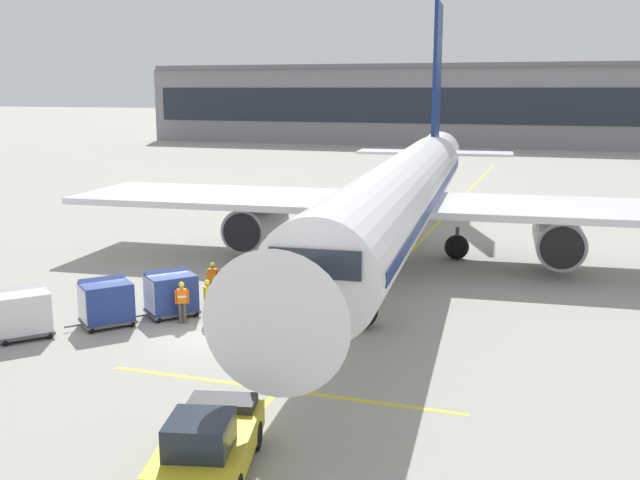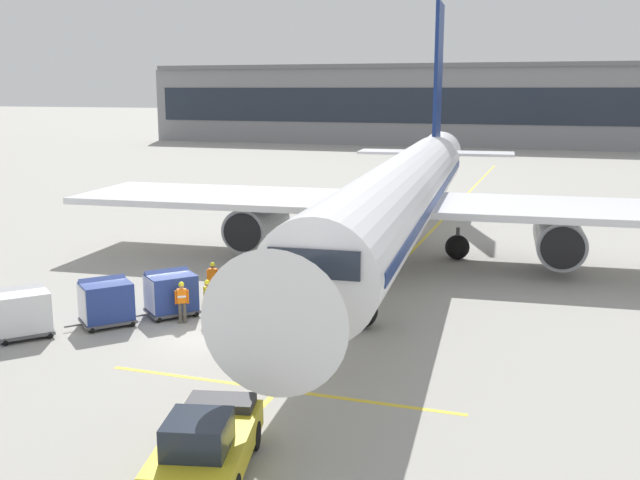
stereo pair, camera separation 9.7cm
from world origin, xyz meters
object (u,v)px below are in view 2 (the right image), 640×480
at_px(belt_loader, 255,280).
at_px(pushback_tug, 206,444).
at_px(baggage_cart_second, 106,301).
at_px(safety_cone_engine_keepout, 295,254).
at_px(parked_airplane, 403,194).
at_px(ground_crew_by_carts, 213,278).
at_px(ground_crew_wingwalker, 208,297).
at_px(ground_crew_marshaller, 182,299).
at_px(baggage_cart_third, 23,312).
at_px(baggage_cart_lead, 171,292).
at_px(ground_crew_by_loader, 224,295).

xyz_separation_m(belt_loader, pushback_tug, (4.99, -14.66, -0.06)).
height_order(baggage_cart_second, safety_cone_engine_keepout, baggage_cart_second).
relative_size(parked_airplane, ground_crew_by_carts, 27.56).
height_order(belt_loader, ground_crew_wingwalker, belt_loader).
relative_size(ground_crew_by_carts, ground_crew_marshaller, 1.00).
bearing_deg(baggage_cart_third, safety_cone_engine_keepout, 70.83).
relative_size(belt_loader, ground_crew_marshaller, 2.68).
bearing_deg(pushback_tug, baggage_cart_third, 148.03).
bearing_deg(baggage_cart_lead, baggage_cart_second, -132.15).
distance_m(parked_airplane, baggage_cart_second, 17.70).
xyz_separation_m(baggage_cart_third, safety_cone_engine_keepout, (5.39, 15.51, -0.69)).
distance_m(baggage_cart_lead, ground_crew_by_loader, 2.33).
distance_m(parked_airplane, ground_crew_marshaller, 15.40).
xyz_separation_m(ground_crew_by_loader, ground_crew_wingwalker, (-0.48, -0.58, 0.00)).
relative_size(baggage_cart_second, ground_crew_marshaller, 1.48).
relative_size(baggage_cart_lead, ground_crew_by_carts, 1.48).
bearing_deg(pushback_tug, safety_cone_engine_keepout, 104.96).
bearing_deg(safety_cone_engine_keepout, ground_crew_by_carts, -94.92).
bearing_deg(ground_crew_by_loader, belt_loader, 87.24).
height_order(ground_crew_by_carts, ground_crew_marshaller, same).
distance_m(baggage_cart_second, safety_cone_engine_keepout, 13.67).
height_order(baggage_cart_third, ground_crew_wingwalker, baggage_cart_third).
height_order(baggage_cart_second, baggage_cart_third, same).
xyz_separation_m(belt_loader, baggage_cart_second, (-4.24, -5.29, 0.11)).
bearing_deg(baggage_cart_second, belt_loader, 51.29).
bearing_deg(ground_crew_marshaller, ground_crew_by_carts, 95.64).
xyz_separation_m(baggage_cart_lead, ground_crew_by_loader, (2.29, 0.38, -0.00)).
bearing_deg(belt_loader, ground_crew_by_carts, -161.03).
xyz_separation_m(ground_crew_wingwalker, safety_cone_engine_keepout, (-0.45, 11.48, -0.69)).
xyz_separation_m(ground_crew_by_carts, safety_cone_engine_keepout, (0.74, 8.61, -0.69)).
xyz_separation_m(baggage_cart_third, ground_crew_by_loader, (6.31, 4.61, -0.00)).
height_order(parked_airplane, ground_crew_marshaller, parked_airplane).
height_order(baggage_cart_lead, ground_crew_marshaller, baggage_cart_lead).
relative_size(parked_airplane, belt_loader, 10.27).
relative_size(ground_crew_by_carts, ground_crew_wingwalker, 1.00).
xyz_separation_m(baggage_cart_second, baggage_cart_third, (-2.21, -2.23, 0.00)).
bearing_deg(belt_loader, baggage_cart_second, -128.71).
height_order(parked_airplane, belt_loader, parked_airplane).
relative_size(belt_loader, ground_crew_by_loader, 2.68).
relative_size(baggage_cart_second, safety_cone_engine_keepout, 4.02).
bearing_deg(baggage_cart_third, baggage_cart_second, 45.22).
distance_m(parked_airplane, belt_loader, 11.18).
height_order(baggage_cart_third, ground_crew_marshaller, baggage_cart_third).
height_order(parked_airplane, pushback_tug, parked_airplane).
distance_m(parked_airplane, pushback_tug, 24.60).
bearing_deg(ground_crew_marshaller, safety_cone_engine_keepout, 88.12).
height_order(baggage_cart_lead, ground_crew_wingwalker, baggage_cart_lead).
relative_size(ground_crew_by_loader, ground_crew_marshaller, 1.00).
distance_m(parked_airplane, ground_crew_by_carts, 12.53).
xyz_separation_m(ground_crew_marshaller, ground_crew_wingwalker, (0.84, 0.61, 0.00)).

